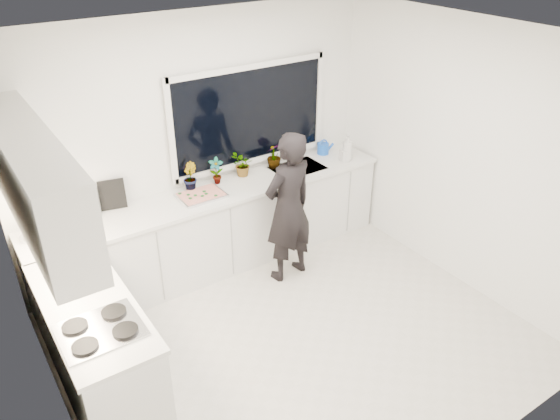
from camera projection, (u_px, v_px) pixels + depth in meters
floor at (295, 338)px, 5.10m from camera, size 4.00×3.50×0.02m
wall_back at (200, 144)px, 5.71m from camera, size 4.00×0.02×2.70m
wall_left at (40, 298)px, 3.46m from camera, size 0.02×3.50×2.70m
wall_right at (462, 156)px, 5.42m from camera, size 0.02×3.50×2.70m
ceiling at (300, 41)px, 3.78m from camera, size 4.00×3.50×0.02m
window at (250, 115)px, 5.88m from camera, size 1.80×0.02×1.00m
base_cabinets_back at (219, 230)px, 5.93m from camera, size 3.92×0.58×0.88m
base_cabinets_left at (99, 351)px, 4.32m from camera, size 0.58×1.60×0.88m
countertop_back at (217, 193)px, 5.70m from camera, size 3.94×0.62×0.04m
countertop_left at (89, 306)px, 4.10m from camera, size 0.62×1.60×0.04m
upper_cabinets at (33, 179)px, 3.83m from camera, size 0.34×2.10×0.70m
sink at (298, 172)px, 6.23m from camera, size 0.58×0.42×0.14m
faucet at (288, 153)px, 6.30m from camera, size 0.03×0.03×0.22m
stovetop at (100, 329)px, 3.82m from camera, size 0.56×0.48×0.03m
person at (288, 208)px, 5.58m from camera, size 0.65×0.47×1.65m
pizza_tray at (201, 196)px, 5.58m from camera, size 0.47×0.35×0.03m
pizza at (201, 194)px, 5.57m from camera, size 0.43×0.31×0.01m
watering_can at (323, 149)px, 6.53m from camera, size 0.15×0.15×0.13m
paper_towel_roll at (27, 227)px, 4.82m from camera, size 0.11×0.11×0.26m
knife_block at (70, 215)px, 5.04m from camera, size 0.16×0.14×0.22m
utensil_crock at (77, 264)px, 4.40m from camera, size 0.16×0.16×0.16m
picture_frame_large at (87, 202)px, 5.19m from camera, size 0.21×0.09×0.28m
picture_frame_small at (112, 194)px, 5.31m from camera, size 0.25×0.07×0.30m
herb_plants at (235, 166)px, 5.90m from camera, size 1.23×0.31×0.31m
soap_bottles at (347, 149)px, 6.32m from camera, size 0.18×0.17×0.32m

